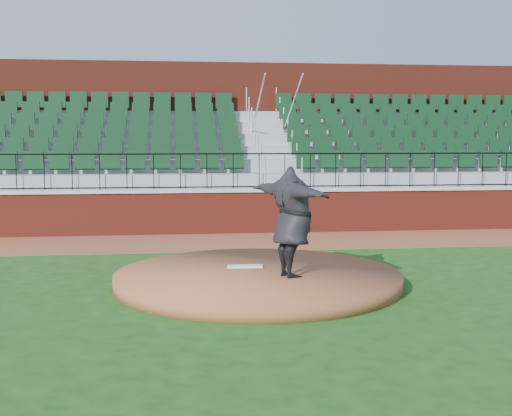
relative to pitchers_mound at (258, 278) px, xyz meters
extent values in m
plane|color=#1B4915|center=(0.14, -0.06, -0.12)|extent=(90.00, 90.00, 0.00)
cube|color=brown|center=(0.14, 5.34, -0.12)|extent=(34.00, 3.20, 0.01)
cube|color=maroon|center=(0.14, 6.94, 0.47)|extent=(34.00, 0.35, 1.20)
cube|color=#B7B7B7|center=(0.14, 6.94, 1.12)|extent=(34.00, 0.45, 0.10)
cube|color=maroon|center=(0.14, 12.46, 2.62)|extent=(34.00, 0.50, 5.50)
cylinder|color=brown|center=(0.00, 0.00, 0.00)|extent=(5.32, 5.32, 0.25)
cube|color=silver|center=(-0.20, 0.45, 0.15)|extent=(0.68, 0.19, 0.05)
imported|color=black|center=(0.55, -0.51, 1.12)|extent=(1.51, 2.52, 1.99)
camera|label=1|loc=(-1.49, -12.06, 2.59)|focal=46.46mm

